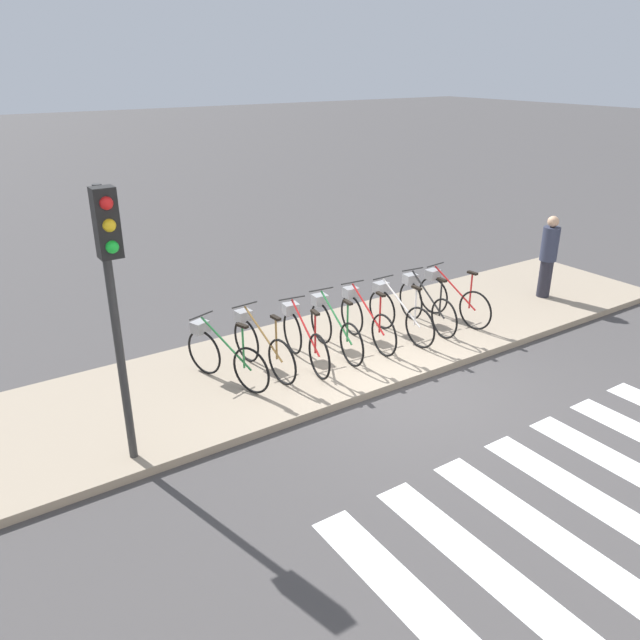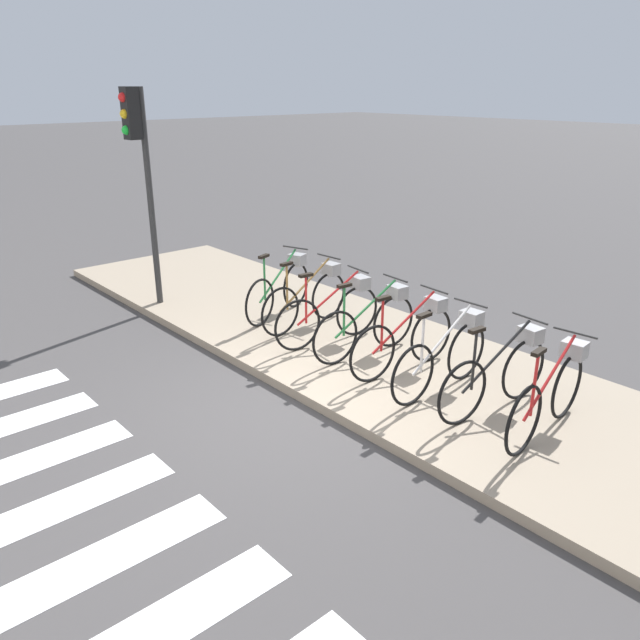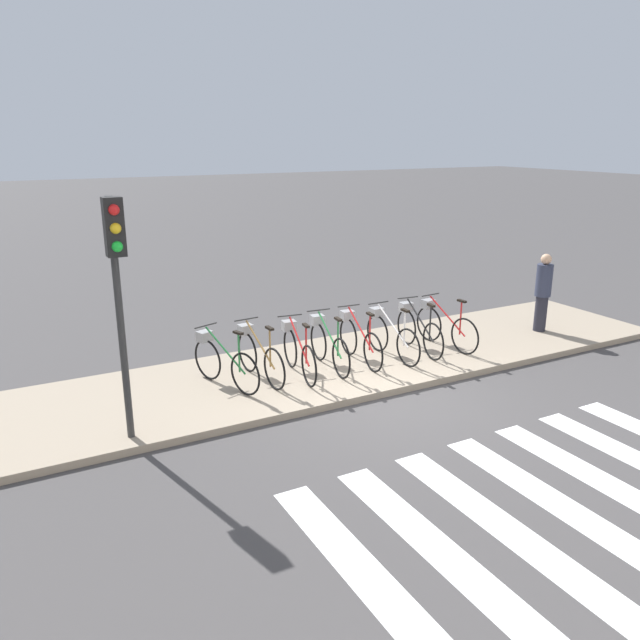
{
  "view_description": "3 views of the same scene",
  "coord_description": "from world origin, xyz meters",
  "px_view_note": "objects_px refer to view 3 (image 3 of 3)",
  "views": [
    {
      "loc": [
        -5.85,
        -6.37,
        4.69
      ],
      "look_at": [
        -1.19,
        0.6,
        1.19
      ],
      "focal_mm": 35.0,
      "sensor_mm": 36.0,
      "label": 1
    },
    {
      "loc": [
        4.99,
        -4.16,
        3.51
      ],
      "look_at": [
        -0.66,
        0.82,
        0.67
      ],
      "focal_mm": 35.0,
      "sensor_mm": 36.0,
      "label": 2
    },
    {
      "loc": [
        -5.6,
        -7.99,
        4.24
      ],
      "look_at": [
        -1.07,
        0.41,
        1.4
      ],
      "focal_mm": 35.0,
      "sensor_mm": 36.0,
      "label": 3
    }
  ],
  "objects_px": {
    "parked_bicycle_2": "(298,350)",
    "pedestrian": "(543,291)",
    "parked_bicycle_5": "(390,334)",
    "parked_bicycle_6": "(417,328)",
    "parked_bicycle_1": "(258,354)",
    "traffic_light": "(117,270)",
    "parked_bicycle_0": "(222,360)",
    "parked_bicycle_4": "(358,338)",
    "parked_bicycle_3": "(327,343)",
    "parked_bicycle_7": "(443,324)"
  },
  "relations": [
    {
      "from": "parked_bicycle_6",
      "to": "parked_bicycle_5",
      "type": "bearing_deg",
      "value": -175.04
    },
    {
      "from": "traffic_light",
      "to": "pedestrian",
      "type": "bearing_deg",
      "value": 6.2
    },
    {
      "from": "parked_bicycle_4",
      "to": "parked_bicycle_5",
      "type": "xyz_separation_m",
      "value": [
        0.66,
        -0.09,
        0.0
      ]
    },
    {
      "from": "parked_bicycle_0",
      "to": "parked_bicycle_5",
      "type": "height_order",
      "value": "same"
    },
    {
      "from": "parked_bicycle_4",
      "to": "parked_bicycle_6",
      "type": "bearing_deg",
      "value": -1.27
    },
    {
      "from": "parked_bicycle_2",
      "to": "pedestrian",
      "type": "xyz_separation_m",
      "value": [
        5.82,
        -0.17,
        0.43
      ]
    },
    {
      "from": "parked_bicycle_1",
      "to": "parked_bicycle_6",
      "type": "bearing_deg",
      "value": -1.9
    },
    {
      "from": "parked_bicycle_0",
      "to": "parked_bicycle_1",
      "type": "xyz_separation_m",
      "value": [
        0.66,
        0.01,
        0.0
      ]
    },
    {
      "from": "parked_bicycle_1",
      "to": "traffic_light",
      "type": "distance_m",
      "value": 3.41
    },
    {
      "from": "parked_bicycle_7",
      "to": "traffic_light",
      "type": "xyz_separation_m",
      "value": [
        -6.44,
        -1.16,
        1.97
      ]
    },
    {
      "from": "parked_bicycle_1",
      "to": "parked_bicycle_7",
      "type": "bearing_deg",
      "value": -2.05
    },
    {
      "from": "parked_bicycle_0",
      "to": "parked_bicycle_6",
      "type": "distance_m",
      "value": 4.01
    },
    {
      "from": "parked_bicycle_4",
      "to": "pedestrian",
      "type": "xyz_separation_m",
      "value": [
        4.52,
        -0.24,
        0.43
      ]
    },
    {
      "from": "parked_bicycle_5",
      "to": "parked_bicycle_1",
      "type": "bearing_deg",
      "value": 176.3
    },
    {
      "from": "parked_bicycle_3",
      "to": "pedestrian",
      "type": "height_order",
      "value": "pedestrian"
    },
    {
      "from": "parked_bicycle_5",
      "to": "traffic_light",
      "type": "relative_size",
      "value": 0.51
    },
    {
      "from": "pedestrian",
      "to": "traffic_light",
      "type": "distance_m",
      "value": 9.16
    },
    {
      "from": "parked_bicycle_5",
      "to": "parked_bicycle_6",
      "type": "distance_m",
      "value": 0.7
    },
    {
      "from": "traffic_light",
      "to": "parked_bicycle_5",
      "type": "bearing_deg",
      "value": 12.41
    },
    {
      "from": "parked_bicycle_1",
      "to": "parked_bicycle_5",
      "type": "distance_m",
      "value": 2.66
    },
    {
      "from": "parked_bicycle_5",
      "to": "parked_bicycle_3",
      "type": "bearing_deg",
      "value": 176.05
    },
    {
      "from": "parked_bicycle_3",
      "to": "parked_bicycle_5",
      "type": "bearing_deg",
      "value": -3.95
    },
    {
      "from": "parked_bicycle_0",
      "to": "parked_bicycle_5",
      "type": "distance_m",
      "value": 3.32
    },
    {
      "from": "parked_bicycle_3",
      "to": "parked_bicycle_7",
      "type": "relative_size",
      "value": 1.0
    },
    {
      "from": "parked_bicycle_5",
      "to": "pedestrian",
      "type": "xyz_separation_m",
      "value": [
        3.86,
        -0.15,
        0.43
      ]
    },
    {
      "from": "parked_bicycle_1",
      "to": "pedestrian",
      "type": "height_order",
      "value": "pedestrian"
    },
    {
      "from": "pedestrian",
      "to": "parked_bicycle_7",
      "type": "bearing_deg",
      "value": 175.94
    },
    {
      "from": "parked_bicycle_0",
      "to": "parked_bicycle_4",
      "type": "bearing_deg",
      "value": -1.52
    },
    {
      "from": "parked_bicycle_7",
      "to": "traffic_light",
      "type": "distance_m",
      "value": 6.83
    },
    {
      "from": "parked_bicycle_2",
      "to": "parked_bicycle_5",
      "type": "bearing_deg",
      "value": -0.48
    },
    {
      "from": "parked_bicycle_0",
      "to": "parked_bicycle_2",
      "type": "distance_m",
      "value": 1.36
    },
    {
      "from": "parked_bicycle_1",
      "to": "parked_bicycle_3",
      "type": "xyz_separation_m",
      "value": [
        1.34,
        -0.08,
        0.0
      ]
    },
    {
      "from": "parked_bicycle_2",
      "to": "pedestrian",
      "type": "bearing_deg",
      "value": -1.65
    },
    {
      "from": "pedestrian",
      "to": "parked_bicycle_5",
      "type": "bearing_deg",
      "value": 177.76
    },
    {
      "from": "parked_bicycle_2",
      "to": "parked_bicycle_1",
      "type": "bearing_deg",
      "value": 167.41
    },
    {
      "from": "parked_bicycle_3",
      "to": "parked_bicycle_2",
      "type": "bearing_deg",
      "value": -173.43
    },
    {
      "from": "traffic_light",
      "to": "parked_bicycle_7",
      "type": "bearing_deg",
      "value": 10.17
    },
    {
      "from": "parked_bicycle_1",
      "to": "pedestrian",
      "type": "relative_size",
      "value": 1.02
    },
    {
      "from": "parked_bicycle_6",
      "to": "traffic_light",
      "type": "xyz_separation_m",
      "value": [
        -5.81,
        -1.19,
        1.97
      ]
    },
    {
      "from": "parked_bicycle_0",
      "to": "parked_bicycle_6",
      "type": "bearing_deg",
      "value": -1.44
    },
    {
      "from": "parked_bicycle_1",
      "to": "parked_bicycle_3",
      "type": "distance_m",
      "value": 1.34
    },
    {
      "from": "parked_bicycle_2",
      "to": "parked_bicycle_0",
      "type": "bearing_deg",
      "value": 173.89
    },
    {
      "from": "parked_bicycle_2",
      "to": "pedestrian",
      "type": "relative_size",
      "value": 1.02
    },
    {
      "from": "parked_bicycle_3",
      "to": "parked_bicycle_7",
      "type": "distance_m",
      "value": 2.64
    },
    {
      "from": "parked_bicycle_1",
      "to": "parked_bicycle_6",
      "type": "relative_size",
      "value": 1.0
    },
    {
      "from": "parked_bicycle_5",
      "to": "parked_bicycle_6",
      "type": "height_order",
      "value": "same"
    },
    {
      "from": "parked_bicycle_5",
      "to": "parked_bicycle_0",
      "type": "bearing_deg",
      "value": 177.22
    },
    {
      "from": "parked_bicycle_1",
      "to": "pedestrian",
      "type": "distance_m",
      "value": 6.54
    },
    {
      "from": "parked_bicycle_2",
      "to": "parked_bicycle_4",
      "type": "xyz_separation_m",
      "value": [
        1.31,
        0.07,
        0.0
      ]
    },
    {
      "from": "parked_bicycle_0",
      "to": "parked_bicycle_2",
      "type": "bearing_deg",
      "value": -6.11
    }
  ]
}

